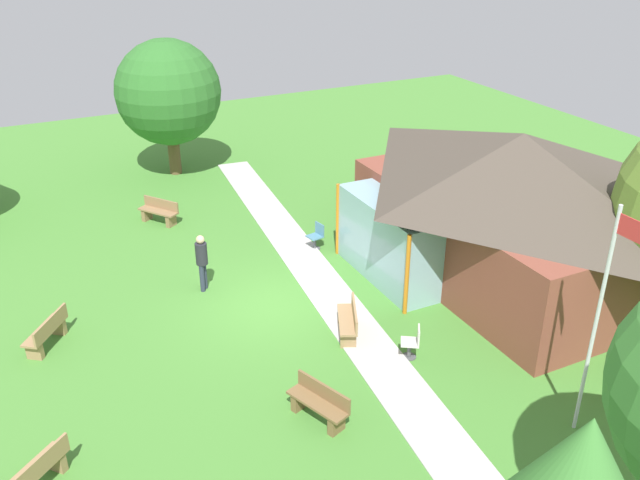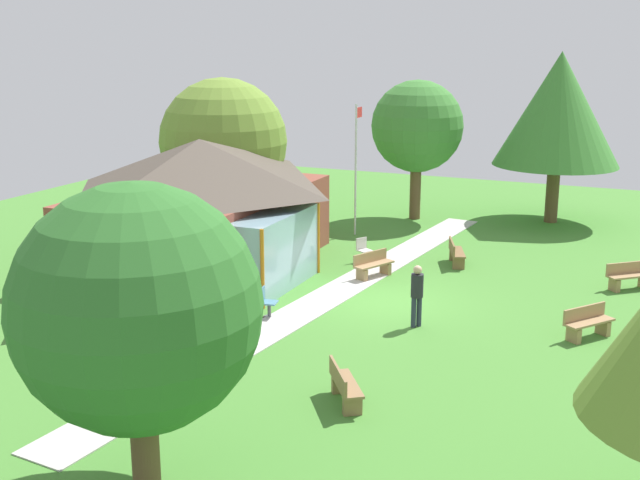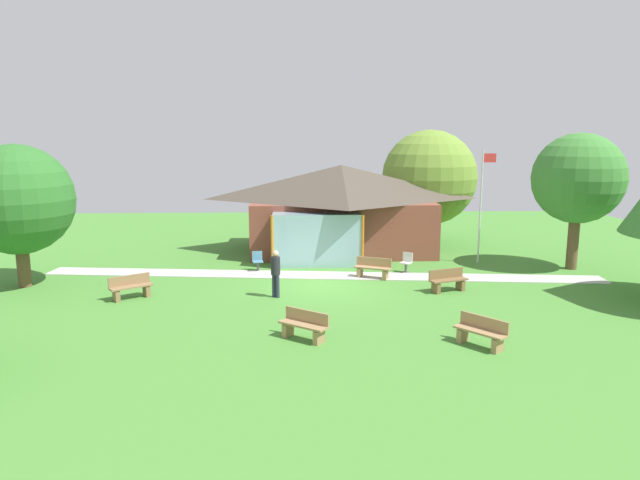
{
  "view_description": "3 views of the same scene",
  "coord_description": "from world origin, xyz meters",
  "px_view_note": "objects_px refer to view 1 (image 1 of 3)",
  "views": [
    {
      "loc": [
        15.08,
        -5.93,
        9.98
      ],
      "look_at": [
        -0.52,
        1.74,
        1.45
      ],
      "focal_mm": 37.94,
      "sensor_mm": 36.0,
      "label": 1
    },
    {
      "loc": [
        -22.01,
        -7.43,
        7.8
      ],
      "look_at": [
        0.67,
        2.49,
        1.49
      ],
      "focal_mm": 45.55,
      "sensor_mm": 36.0,
      "label": 2
    },
    {
      "loc": [
        -0.83,
        -21.38,
        5.78
      ],
      "look_at": [
        0.05,
        2.81,
        1.33
      ],
      "focal_mm": 31.72,
      "sensor_mm": 36.0,
      "label": 3
    }
  ],
  "objects_px": {
    "flagpole": "(599,314)",
    "pavilion": "(509,203)",
    "bench_rear_near_path": "(349,321)",
    "bench_mid_left": "(159,212)",
    "bench_front_center": "(47,332)",
    "bench_front_right": "(36,474)",
    "visitor_strolling_lawn": "(202,258)",
    "bench_mid_right": "(319,404)",
    "tree_west_hedge": "(168,93)",
    "patio_chair_west": "(316,237)",
    "patio_chair_lawn_spare": "(412,343)"
  },
  "relations": [
    {
      "from": "bench_front_right",
      "to": "bench_front_center",
      "type": "xyz_separation_m",
      "value": [
        -4.92,
        0.74,
        0.0
      ]
    },
    {
      "from": "visitor_strolling_lawn",
      "to": "tree_west_hedge",
      "type": "distance_m",
      "value": 10.32
    },
    {
      "from": "flagpole",
      "to": "bench_front_right",
      "type": "bearing_deg",
      "value": -107.24
    },
    {
      "from": "bench_mid_left",
      "to": "bench_mid_right",
      "type": "height_order",
      "value": "same"
    },
    {
      "from": "bench_front_center",
      "to": "patio_chair_west",
      "type": "bearing_deg",
      "value": -40.77
    },
    {
      "from": "bench_mid_right",
      "to": "patio_chair_west",
      "type": "relative_size",
      "value": 1.81
    },
    {
      "from": "bench_mid_right",
      "to": "bench_front_right",
      "type": "distance_m",
      "value": 5.71
    },
    {
      "from": "bench_rear_near_path",
      "to": "bench_mid_right",
      "type": "xyz_separation_m",
      "value": [
        2.57,
        -2.12,
        0.0
      ]
    },
    {
      "from": "bench_mid_left",
      "to": "bench_front_center",
      "type": "bearing_deg",
      "value": 109.56
    },
    {
      "from": "bench_mid_right",
      "to": "bench_front_center",
      "type": "bearing_deg",
      "value": 21.65
    },
    {
      "from": "flagpole",
      "to": "bench_front_center",
      "type": "distance_m",
      "value": 12.94
    },
    {
      "from": "pavilion",
      "to": "bench_rear_near_path",
      "type": "bearing_deg",
      "value": -80.62
    },
    {
      "from": "patio_chair_lawn_spare",
      "to": "flagpole",
      "type": "bearing_deg",
      "value": -122.29
    },
    {
      "from": "flagpole",
      "to": "bench_rear_near_path",
      "type": "height_order",
      "value": "flagpole"
    },
    {
      "from": "bench_rear_near_path",
      "to": "visitor_strolling_lawn",
      "type": "relative_size",
      "value": 0.89
    },
    {
      "from": "bench_rear_near_path",
      "to": "tree_west_hedge",
      "type": "height_order",
      "value": "tree_west_hedge"
    },
    {
      "from": "tree_west_hedge",
      "to": "visitor_strolling_lawn",
      "type": "bearing_deg",
      "value": -10.7
    },
    {
      "from": "visitor_strolling_lawn",
      "to": "bench_mid_right",
      "type": "bearing_deg",
      "value": -135.74
    },
    {
      "from": "patio_chair_west",
      "to": "tree_west_hedge",
      "type": "distance_m",
      "value": 9.66
    },
    {
      "from": "flagpole",
      "to": "bench_front_center",
      "type": "xyz_separation_m",
      "value": [
        -8.17,
        -9.73,
        -2.47
      ]
    },
    {
      "from": "bench_rear_near_path",
      "to": "visitor_strolling_lawn",
      "type": "height_order",
      "value": "visitor_strolling_lawn"
    },
    {
      "from": "bench_mid_right",
      "to": "patio_chair_west",
      "type": "height_order",
      "value": "patio_chair_west"
    },
    {
      "from": "bench_mid_left",
      "to": "patio_chair_west",
      "type": "distance_m",
      "value": 5.9
    },
    {
      "from": "pavilion",
      "to": "tree_west_hedge",
      "type": "bearing_deg",
      "value": -152.7
    },
    {
      "from": "patio_chair_west",
      "to": "tree_west_hedge",
      "type": "height_order",
      "value": "tree_west_hedge"
    },
    {
      "from": "bench_mid_left",
      "to": "patio_chair_west",
      "type": "relative_size",
      "value": 1.72
    },
    {
      "from": "flagpole",
      "to": "patio_chair_lawn_spare",
      "type": "relative_size",
      "value": 6.02
    },
    {
      "from": "bench_front_center",
      "to": "patio_chair_lawn_spare",
      "type": "height_order",
      "value": "patio_chair_lawn_spare"
    },
    {
      "from": "patio_chair_west",
      "to": "tree_west_hedge",
      "type": "bearing_deg",
      "value": 3.2
    },
    {
      "from": "flagpole",
      "to": "pavilion",
      "type": "bearing_deg",
      "value": 153.26
    },
    {
      "from": "bench_mid_left",
      "to": "bench_front_center",
      "type": "relative_size",
      "value": 1.01
    },
    {
      "from": "bench_rear_near_path",
      "to": "bench_mid_left",
      "type": "height_order",
      "value": "same"
    },
    {
      "from": "bench_front_right",
      "to": "patio_chair_lawn_spare",
      "type": "relative_size",
      "value": 1.65
    },
    {
      "from": "bench_front_center",
      "to": "patio_chair_lawn_spare",
      "type": "relative_size",
      "value": 1.71
    },
    {
      "from": "bench_front_right",
      "to": "patio_chair_west",
      "type": "distance_m",
      "value": 11.5
    },
    {
      "from": "bench_mid_right",
      "to": "patio_chair_lawn_spare",
      "type": "bearing_deg",
      "value": -92.27
    },
    {
      "from": "bench_front_center",
      "to": "visitor_strolling_lawn",
      "type": "xyz_separation_m",
      "value": [
        -1.0,
        4.39,
        0.62
      ]
    },
    {
      "from": "pavilion",
      "to": "bench_front_center",
      "type": "height_order",
      "value": "pavilion"
    },
    {
      "from": "pavilion",
      "to": "flagpole",
      "type": "height_order",
      "value": "flagpole"
    },
    {
      "from": "pavilion",
      "to": "flagpole",
      "type": "relative_size",
      "value": 1.91
    },
    {
      "from": "bench_rear_near_path",
      "to": "patio_chair_west",
      "type": "xyz_separation_m",
      "value": [
        -4.86,
        1.42,
        0.01
      ]
    },
    {
      "from": "pavilion",
      "to": "bench_mid_right",
      "type": "xyz_separation_m",
      "value": [
        3.53,
        -7.91,
        -1.87
      ]
    },
    {
      "from": "bench_mid_right",
      "to": "bench_front_right",
      "type": "relative_size",
      "value": 1.1
    },
    {
      "from": "bench_rear_near_path",
      "to": "bench_mid_left",
      "type": "relative_size",
      "value": 1.04
    },
    {
      "from": "bench_front_center",
      "to": "tree_west_hedge",
      "type": "relative_size",
      "value": 0.27
    },
    {
      "from": "bench_front_right",
      "to": "patio_chair_west",
      "type": "relative_size",
      "value": 1.65
    },
    {
      "from": "tree_west_hedge",
      "to": "patio_chair_lawn_spare",
      "type": "bearing_deg",
      "value": 6.46
    },
    {
      "from": "flagpole",
      "to": "bench_rear_near_path",
      "type": "distance_m",
      "value": 6.4
    },
    {
      "from": "pavilion",
      "to": "bench_mid_left",
      "type": "relative_size",
      "value": 6.69
    },
    {
      "from": "bench_rear_near_path",
      "to": "bench_mid_left",
      "type": "bearing_deg",
      "value": 40.99
    }
  ]
}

